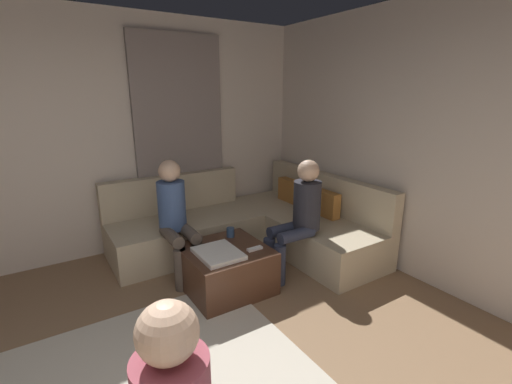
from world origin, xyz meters
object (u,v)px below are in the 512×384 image
sectional_couch (253,225)px  ottoman (225,268)px  coffee_mug (230,232)px  game_remote (255,249)px  person_on_couch_side (176,215)px  person_on_couch_back (299,214)px

sectional_couch → ottoman: bearing=-47.9°
ottoman → coffee_mug: coffee_mug is taller
game_remote → person_on_couch_side: size_ratio=0.12×
ottoman → person_on_couch_back: person_on_couch_back is taller
person_on_couch_back → person_on_couch_side: (-0.64, -1.07, 0.00)m
ottoman → person_on_couch_side: (-0.51, -0.28, 0.45)m
person_on_couch_back → coffee_mug: bearing=60.0°
ottoman → person_on_couch_side: bearing=-151.2°
person_on_couch_back → person_on_couch_side: 1.25m
person_on_couch_side → sectional_couch: bearing=-171.7°
person_on_couch_back → person_on_couch_side: bearing=58.9°
coffee_mug → game_remote: coffee_mug is taller
person_on_couch_side → ottoman: bearing=118.8°
sectional_couch → person_on_couch_back: 0.88m
ottoman → person_on_couch_side: 0.74m
sectional_couch → ottoman: size_ratio=3.36×
person_on_couch_side → game_remote: bearing=125.9°
ottoman → coffee_mug: bearing=140.7°
game_remote → person_on_couch_back: bearing=95.0°
coffee_mug → person_on_couch_back: bearing=60.0°
coffee_mug → person_on_couch_back: person_on_couch_back is taller
ottoman → person_on_couch_side: person_on_couch_side is taller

